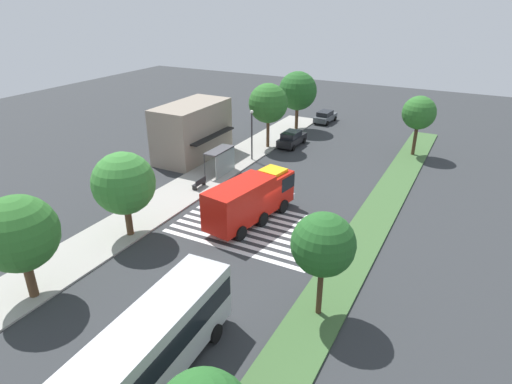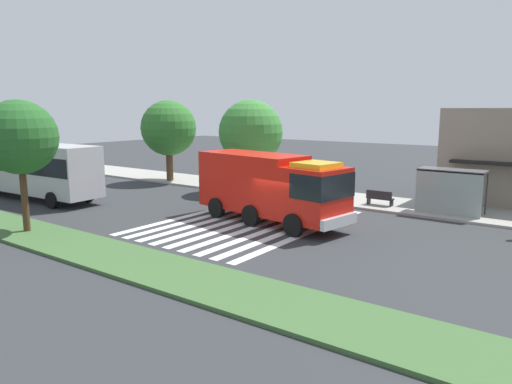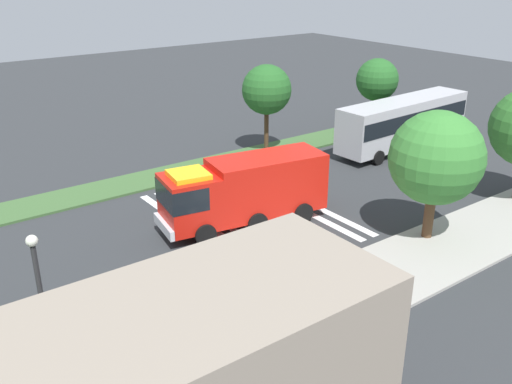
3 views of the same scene
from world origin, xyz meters
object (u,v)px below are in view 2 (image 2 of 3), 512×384
fire_truck (273,185)px  bus_stop_shelter (450,183)px  transit_bus (30,166)px  sidewalk_tree_west (251,132)px  sidewalk_tree_far_west (169,128)px  bench_near_shelter (380,198)px  median_tree_west (19,138)px

fire_truck → bus_stop_shelter: (6.99, 7.11, -0.11)m
transit_bus → sidewalk_tree_west: sidewalk_tree_west is taller
fire_truck → sidewalk_tree_far_west: bearing=164.4°
transit_bus → bus_stop_shelter: bearing=-158.3°
bus_stop_shelter → sidewalk_tree_west: bearing=-178.9°
transit_bus → bench_near_shelter: (19.95, 10.76, -1.57)m
bench_near_shelter → sidewalk_tree_far_west: (-17.76, -0.29, 3.76)m
transit_bus → bench_near_shelter: bearing=-154.1°
sidewalk_tree_far_west → fire_truck: bearing=-24.9°
sidewalk_tree_far_west → median_tree_west: size_ratio=1.04×
sidewalk_tree_west → transit_bus: bearing=-134.9°
fire_truck → median_tree_west: size_ratio=1.48×
sidewalk_tree_west → bench_near_shelter: bearing=1.8°
fire_truck → median_tree_west: median_tree_west is taller
fire_truck → sidewalk_tree_west: sidewalk_tree_west is taller
bus_stop_shelter → median_tree_west: size_ratio=0.56×
transit_bus → median_tree_west: size_ratio=1.92×
transit_bus → sidewalk_tree_west: (10.43, 10.47, 2.10)m
bench_near_shelter → fire_truck: bearing=-112.7°
transit_bus → bus_stop_shelter: (23.95, 10.73, -0.28)m
transit_bus → sidewalk_tree_far_west: 10.92m
sidewalk_tree_west → median_tree_west: (-1.76, -15.56, 0.33)m
sidewalk_tree_far_west → median_tree_west: bearing=-67.4°
fire_truck → sidewalk_tree_west: size_ratio=1.43×
bus_stop_shelter → median_tree_west: 22.17m
bus_stop_shelter → sidewalk_tree_west: sidewalk_tree_west is taller
transit_bus → bench_near_shelter: size_ratio=7.45×
fire_truck → transit_bus: 17.35m
sidewalk_tree_far_west → sidewalk_tree_west: sidewalk_tree_far_west is taller
sidewalk_tree_far_west → sidewalk_tree_west: size_ratio=1.01×
fire_truck → bench_near_shelter: fire_truck is taller
sidewalk_tree_west → median_tree_west: bearing=-96.5°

